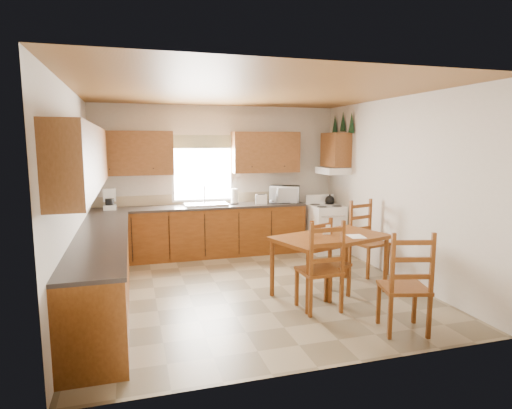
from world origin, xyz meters
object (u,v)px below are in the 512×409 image
object	(u,v)px
chair_near_left	(404,281)
chair_far_right	(369,238)
dining_table	(330,265)
chair_far_left	(330,259)
chair_near_right	(319,265)
microwave	(285,194)
stove	(325,229)

from	to	relation	value
chair_near_left	chair_far_right	world-z (taller)	chair_far_right
dining_table	chair_far_right	bearing A→B (deg)	16.23
chair_near_left	chair_far_left	size ratio (longest dim) A/B	1.11
chair_near_left	chair_near_right	bearing A→B (deg)	-37.98
microwave	chair_near_left	xyz separation A→B (m)	(0.01, -3.70, -0.51)
chair_near_left	chair_far_right	xyz separation A→B (m)	(0.73, 1.92, 0.01)
dining_table	chair_near_right	world-z (taller)	chair_near_right
chair_far_right	dining_table	bearing A→B (deg)	-161.62
dining_table	chair_near_left	world-z (taller)	chair_near_left
stove	chair_far_left	xyz separation A→B (m)	(-0.96, -2.15, 0.07)
chair_near_left	chair_far_right	distance (m)	2.06
chair_near_left	chair_far_left	world-z (taller)	chair_near_left
stove	chair_far_right	world-z (taller)	chair_far_right
chair_far_right	chair_far_left	bearing A→B (deg)	-159.37
chair_far_left	chair_far_right	size ratio (longest dim) A/B	0.89
chair_near_left	chair_far_right	bearing A→B (deg)	-96.04
dining_table	chair_far_left	world-z (taller)	chair_far_left
stove	chair_near_right	size ratio (longest dim) A/B	0.77
dining_table	microwave	bearing A→B (deg)	67.25
chair_near_right	chair_far_right	bearing A→B (deg)	-143.19
stove	dining_table	xyz separation A→B (m)	(-0.92, -2.07, -0.03)
microwave	chair_far_right	bearing A→B (deg)	-43.28
microwave	chair_far_left	xyz separation A→B (m)	(-0.27, -2.51, -0.57)
dining_table	chair_far_right	xyz separation A→B (m)	(0.99, 0.65, 0.17)
stove	chair_near_left	distance (m)	3.41
chair_near_left	microwave	bearing A→B (deg)	-74.99
stove	microwave	xyz separation A→B (m)	(-0.68, 0.36, 0.64)
dining_table	chair_near_left	distance (m)	1.31
dining_table	chair_far_left	distance (m)	0.13
microwave	dining_table	bearing A→B (deg)	-71.69
chair_far_right	chair_near_right	bearing A→B (deg)	-155.69
dining_table	chair_near_left	xyz separation A→B (m)	(0.25, -1.28, 0.16)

